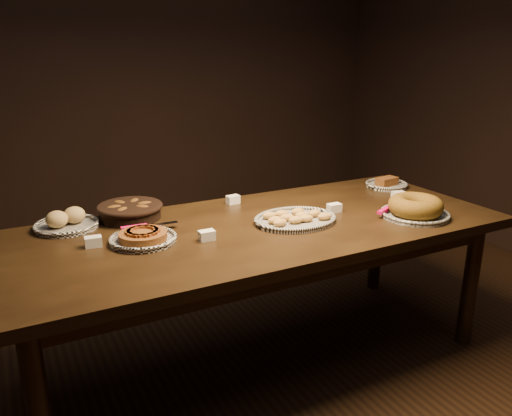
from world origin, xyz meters
name	(u,v)px	position (x,y,z in m)	size (l,w,h in m)	color
ground	(261,358)	(0.00, 0.00, 0.00)	(5.00, 5.00, 0.00)	black
buffet_table	(261,239)	(0.00, 0.00, 0.68)	(2.40, 1.00, 0.75)	black
apple_tart_plate	(143,237)	(-0.57, 0.04, 0.77)	(0.35, 0.30, 0.06)	white
madeleine_platter	(295,219)	(0.16, -0.05, 0.77)	(0.42, 0.34, 0.05)	black
bundt_cake_plate	(415,208)	(0.75, -0.26, 0.79)	(0.36, 0.36, 0.11)	black
croissant_basket	(130,210)	(-0.54, 0.38, 0.80)	(0.39, 0.39, 0.08)	black
bread_roll_plate	(66,222)	(-0.84, 0.38, 0.78)	(0.30, 0.30, 0.09)	white
loaf_plate	(387,184)	(1.02, 0.26, 0.77)	(0.26, 0.26, 0.06)	black
tent_cards	(263,214)	(0.05, 0.08, 0.77)	(1.74, 0.50, 0.04)	white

